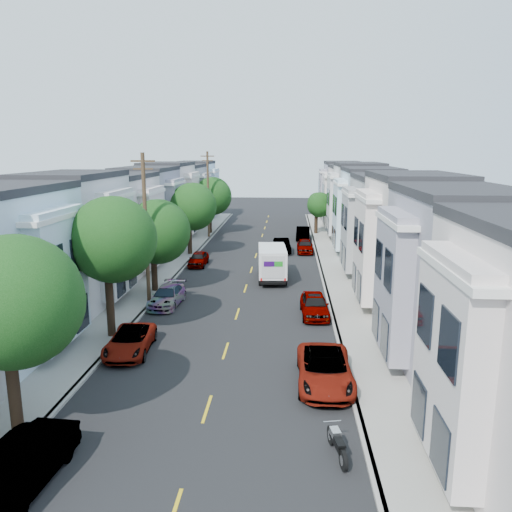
{
  "coord_description": "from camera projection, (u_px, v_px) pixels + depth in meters",
  "views": [
    {
      "loc": [
        3.2,
        -30.32,
        10.31
      ],
      "look_at": [
        0.7,
        7.63,
        2.2
      ],
      "focal_mm": 35.0,
      "sensor_mm": 36.0,
      "label": 1
    }
  ],
  "objects": [
    {
      "name": "townhouse_row_left",
      "position": [
        137.0,
        261.0,
        47.3
      ],
      "size": [
        5.0,
        70.0,
        8.5
      ],
      "primitive_type": "cube",
      "color": "#A0A0A0",
      "rests_on": "ground"
    },
    {
      "name": "sidewalk_left",
      "position": [
        176.0,
        261.0,
        47.04
      ],
      "size": [
        2.6,
        70.0,
        0.15
      ],
      "primitive_type": "cube",
      "color": "gray",
      "rests_on": "ground"
    },
    {
      "name": "parked_right_d",
      "position": [
        303.0,
        234.0,
        58.22
      ],
      "size": [
        1.73,
        4.44,
        1.46
      ],
      "primitive_type": "imported",
      "rotation": [
        0.0,
        0.0,
        -0.04
      ],
      "color": "black",
      "rests_on": "ground"
    },
    {
      "name": "tree_d",
      "position": [
        192.0,
        207.0,
        48.88
      ],
      "size": [
        4.7,
        4.7,
        7.21
      ],
      "color": "black",
      "rests_on": "ground"
    },
    {
      "name": "road_slab",
      "position": [
        254.0,
        262.0,
        46.58
      ],
      "size": [
        12.0,
        70.0,
        0.02
      ],
      "primitive_type": "cube",
      "color": "black",
      "rests_on": "ground"
    },
    {
      "name": "curb_right",
      "position": [
        319.0,
        263.0,
        46.18
      ],
      "size": [
        0.3,
        70.0,
        0.15
      ],
      "primitive_type": "cube",
      "color": "gray",
      "rests_on": "ground"
    },
    {
      "name": "motorcycle",
      "position": [
        337.0,
        444.0,
        17.07
      ],
      "size": [
        0.3,
        2.17,
        0.86
      ],
      "rotation": [
        0.0,
        0.0,
        0.19
      ],
      "color": "black",
      "rests_on": "ground"
    },
    {
      "name": "utility_pole_near",
      "position": [
        146.0,
        229.0,
        33.23
      ],
      "size": [
        1.6,
        0.26,
        10.0
      ],
      "color": "#42301E",
      "rests_on": "ground"
    },
    {
      "name": "utility_pole_far",
      "position": [
        208.0,
        195.0,
        58.6
      ],
      "size": [
        1.6,
        0.26,
        10.0
      ],
      "color": "#42301E",
      "rests_on": "ground"
    },
    {
      "name": "parked_left_a",
      "position": [
        23.0,
        466.0,
        15.39
      ],
      "size": [
        1.85,
        4.58,
        1.5
      ],
      "primitive_type": "imported",
      "rotation": [
        0.0,
        0.0,
        -0.06
      ],
      "color": "black",
      "rests_on": "ground"
    },
    {
      "name": "tree_c",
      "position": [
        157.0,
        232.0,
        35.97
      ],
      "size": [
        4.7,
        4.7,
        6.88
      ],
      "color": "black",
      "rests_on": "ground"
    },
    {
      "name": "ground",
      "position": [
        237.0,
        314.0,
        31.94
      ],
      "size": [
        160.0,
        160.0,
        0.0
      ],
      "primitive_type": "plane",
      "color": "black",
      "rests_on": "ground"
    },
    {
      "name": "parked_right_b",
      "position": [
        314.0,
        305.0,
        31.45
      ],
      "size": [
        1.88,
        4.51,
        1.44
      ],
      "primitive_type": "imported",
      "rotation": [
        0.0,
        0.0,
        0.04
      ],
      "color": "silver",
      "rests_on": "ground"
    },
    {
      "name": "tree_e",
      "position": [
        212.0,
        196.0,
        61.56
      ],
      "size": [
        4.7,
        4.7,
        7.07
      ],
      "color": "black",
      "rests_on": "ground"
    },
    {
      "name": "townhouse_row_right",
      "position": [
        374.0,
        264.0,
        45.86
      ],
      "size": [
        5.0,
        70.0,
        8.5
      ],
      "primitive_type": "cube",
      "color": "#A0A0A0",
      "rests_on": "ground"
    },
    {
      "name": "fedex_truck",
      "position": [
        272.0,
        261.0,
        40.22
      ],
      "size": [
        2.18,
        5.66,
        2.72
      ],
      "rotation": [
        0.0,
        0.0,
        0.07
      ],
      "color": "silver",
      "rests_on": "ground"
    },
    {
      "name": "tree_a",
      "position": [
        13.0,
        302.0,
        17.24
      ],
      "size": [
        4.7,
        4.7,
        7.52
      ],
      "color": "black",
      "rests_on": "ground"
    },
    {
      "name": "sidewalk_right",
      "position": [
        333.0,
        263.0,
        46.09
      ],
      "size": [
        2.6,
        70.0,
        0.15
      ],
      "primitive_type": "cube",
      "color": "gray",
      "rests_on": "ground"
    },
    {
      "name": "parked_left_c",
      "position": [
        167.0,
        296.0,
        33.59
      ],
      "size": [
        2.02,
        4.4,
        1.29
      ],
      "primitive_type": "imported",
      "rotation": [
        0.0,
        0.0,
        -0.05
      ],
      "color": "#A7A7A8",
      "rests_on": "ground"
    },
    {
      "name": "parked_left_b",
      "position": [
        130.0,
        341.0,
        25.75
      ],
      "size": [
        2.39,
        4.65,
        1.26
      ],
      "primitive_type": "imported",
      "rotation": [
        0.0,
        0.0,
        0.07
      ],
      "color": "black",
      "rests_on": "ground"
    },
    {
      "name": "tree_far_r",
      "position": [
        319.0,
        205.0,
        61.41
      ],
      "size": [
        3.1,
        3.1,
        5.23
      ],
      "color": "black",
      "rests_on": "ground"
    },
    {
      "name": "tree_b",
      "position": [
        111.0,
        240.0,
        26.79
      ],
      "size": [
        4.7,
        4.7,
        7.94
      ],
      "color": "black",
      "rests_on": "ground"
    },
    {
      "name": "lead_sedan",
      "position": [
        282.0,
        246.0,
        51.12
      ],
      "size": [
        1.96,
        4.28,
        1.38
      ],
      "primitive_type": "imported",
      "rotation": [
        0.0,
        0.0,
        0.13
      ],
      "color": "black",
      "rests_on": "ground"
    },
    {
      "name": "curb_left",
      "position": [
        190.0,
        261.0,
        46.96
      ],
      "size": [
        0.3,
        70.0,
        0.15
      ],
      "primitive_type": "cube",
      "color": "gray",
      "rests_on": "ground"
    },
    {
      "name": "parked_left_d",
      "position": [
        199.0,
        259.0,
        45.12
      ],
      "size": [
        1.54,
        3.92,
        1.26
      ],
      "primitive_type": "imported",
      "rotation": [
        0.0,
        0.0,
        -0.01
      ],
      "color": "#4F0408",
      "rests_on": "ground"
    },
    {
      "name": "parked_right_c",
      "position": [
        305.0,
        246.0,
        50.88
      ],
      "size": [
        1.63,
        4.25,
        1.38
      ],
      "primitive_type": "imported",
      "rotation": [
        0.0,
        0.0,
        0.0
      ],
      "color": "black",
      "rests_on": "ground"
    },
    {
      "name": "parked_right_a",
      "position": [
        325.0,
        370.0,
        22.21
      ],
      "size": [
        2.4,
        5.2,
        1.45
      ],
      "primitive_type": "imported",
      "rotation": [
        0.0,
        0.0,
        0.0
      ],
      "color": "#38393C",
      "rests_on": "ground"
    },
    {
      "name": "centerline",
      "position": [
        254.0,
        262.0,
        46.58
      ],
      "size": [
        0.12,
        70.0,
        0.01
      ],
      "primitive_type": "cube",
      "color": "gold",
      "rests_on": "ground"
    }
  ]
}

